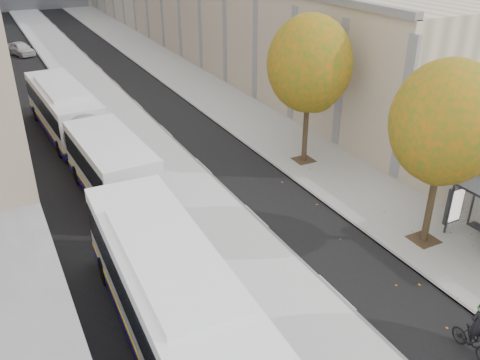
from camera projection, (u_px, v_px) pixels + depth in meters
bus_platform at (111, 112)px, 35.60m from camera, size 4.25×150.00×0.15m
sidewalk at (215, 96)px, 38.89m from camera, size 4.75×150.00×0.08m
tree_c at (446, 123)px, 18.87m from camera, size 4.20×4.20×7.28m
tree_d at (310, 64)px, 25.91m from camera, size 4.40×4.40×7.60m
bus_far at (81, 130)px, 28.25m from camera, size 3.54×17.95×2.97m
cyclist at (474, 335)px, 15.41m from camera, size 0.58×1.54×1.96m
distant_car at (21, 49)px, 50.88m from camera, size 2.66×4.15×1.32m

